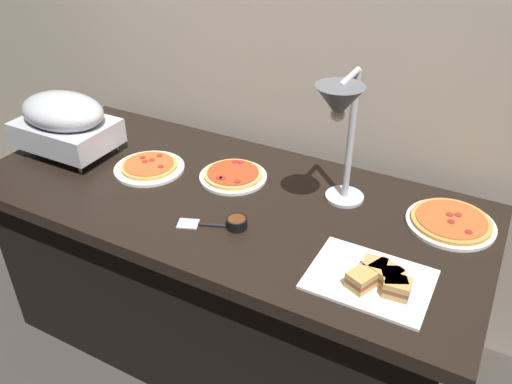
{
  "coord_description": "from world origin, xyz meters",
  "views": [
    {
      "loc": [
        0.87,
        -1.37,
        1.8
      ],
      "look_at": [
        0.13,
        0.0,
        0.81
      ],
      "focal_mm": 36.64,
      "sensor_mm": 36.0,
      "label": 1
    }
  ],
  "objects_px": {
    "chafing_dish": "(65,121)",
    "sauce_cup_near": "(237,223)",
    "pizza_plate_raised_stand": "(149,167)",
    "pizza_plate_center": "(233,175)",
    "heat_lamp": "(341,114)",
    "serving_spatula": "(200,224)",
    "sandwich_platter": "(377,279)",
    "pizza_plate_front": "(451,222)"
  },
  "relations": [
    {
      "from": "sauce_cup_near",
      "to": "pizza_plate_raised_stand",
      "type": "bearing_deg",
      "value": 161.08
    },
    {
      "from": "heat_lamp",
      "to": "pizza_plate_raised_stand",
      "type": "xyz_separation_m",
      "value": [
        -0.75,
        -0.04,
        -0.37
      ]
    },
    {
      "from": "pizza_plate_raised_stand",
      "to": "pizza_plate_center",
      "type": "bearing_deg",
      "value": 17.03
    },
    {
      "from": "pizza_plate_center",
      "to": "serving_spatula",
      "type": "height_order",
      "value": "pizza_plate_center"
    },
    {
      "from": "sauce_cup_near",
      "to": "serving_spatula",
      "type": "height_order",
      "value": "sauce_cup_near"
    },
    {
      "from": "heat_lamp",
      "to": "pizza_plate_front",
      "type": "height_order",
      "value": "heat_lamp"
    },
    {
      "from": "chafing_dish",
      "to": "sandwich_platter",
      "type": "distance_m",
      "value": 1.39
    },
    {
      "from": "heat_lamp",
      "to": "sauce_cup_near",
      "type": "bearing_deg",
      "value": -140.43
    },
    {
      "from": "heat_lamp",
      "to": "sauce_cup_near",
      "type": "relative_size",
      "value": 6.9
    },
    {
      "from": "serving_spatula",
      "to": "pizza_plate_front",
      "type": "bearing_deg",
      "value": 28.21
    },
    {
      "from": "pizza_plate_raised_stand",
      "to": "serving_spatula",
      "type": "bearing_deg",
      "value": -29.73
    },
    {
      "from": "heat_lamp",
      "to": "sauce_cup_near",
      "type": "distance_m",
      "value": 0.49
    },
    {
      "from": "sandwich_platter",
      "to": "serving_spatula",
      "type": "xyz_separation_m",
      "value": [
        -0.61,
        0.0,
        -0.02
      ]
    },
    {
      "from": "pizza_plate_front",
      "to": "pizza_plate_raised_stand",
      "type": "bearing_deg",
      "value": -170.93
    },
    {
      "from": "heat_lamp",
      "to": "pizza_plate_raised_stand",
      "type": "bearing_deg",
      "value": -176.98
    },
    {
      "from": "chafing_dish",
      "to": "pizza_plate_raised_stand",
      "type": "bearing_deg",
      "value": 5.87
    },
    {
      "from": "chafing_dish",
      "to": "pizza_plate_raised_stand",
      "type": "distance_m",
      "value": 0.41
    },
    {
      "from": "pizza_plate_front",
      "to": "sauce_cup_near",
      "type": "bearing_deg",
      "value": -150.78
    },
    {
      "from": "heat_lamp",
      "to": "pizza_plate_center",
      "type": "relative_size",
      "value": 1.88
    },
    {
      "from": "sauce_cup_near",
      "to": "serving_spatula",
      "type": "bearing_deg",
      "value": -157.59
    },
    {
      "from": "heat_lamp",
      "to": "serving_spatula",
      "type": "distance_m",
      "value": 0.59
    },
    {
      "from": "chafing_dish",
      "to": "sandwich_platter",
      "type": "xyz_separation_m",
      "value": [
        1.38,
        -0.18,
        -0.12
      ]
    },
    {
      "from": "pizza_plate_center",
      "to": "pizza_plate_raised_stand",
      "type": "height_order",
      "value": "same"
    },
    {
      "from": "serving_spatula",
      "to": "sauce_cup_near",
      "type": "bearing_deg",
      "value": 22.41
    },
    {
      "from": "pizza_plate_front",
      "to": "pizza_plate_raised_stand",
      "type": "relative_size",
      "value": 1.06
    },
    {
      "from": "sandwich_platter",
      "to": "sauce_cup_near",
      "type": "distance_m",
      "value": 0.5
    },
    {
      "from": "pizza_plate_front",
      "to": "serving_spatula",
      "type": "height_order",
      "value": "pizza_plate_front"
    },
    {
      "from": "heat_lamp",
      "to": "sandwich_platter",
      "type": "relative_size",
      "value": 1.4
    },
    {
      "from": "pizza_plate_raised_stand",
      "to": "sandwich_platter",
      "type": "bearing_deg",
      "value": -12.59
    },
    {
      "from": "chafing_dish",
      "to": "heat_lamp",
      "type": "bearing_deg",
      "value": 3.98
    },
    {
      "from": "sandwich_platter",
      "to": "chafing_dish",
      "type": "bearing_deg",
      "value": 172.44
    },
    {
      "from": "pizza_plate_center",
      "to": "serving_spatula",
      "type": "relative_size",
      "value": 1.53
    },
    {
      "from": "heat_lamp",
      "to": "chafing_dish",
      "type": "bearing_deg",
      "value": -176.02
    },
    {
      "from": "chafing_dish",
      "to": "pizza_plate_raised_stand",
      "type": "relative_size",
      "value": 1.42
    },
    {
      "from": "pizza_plate_front",
      "to": "serving_spatula",
      "type": "distance_m",
      "value": 0.84
    },
    {
      "from": "chafing_dish",
      "to": "sandwich_platter",
      "type": "bearing_deg",
      "value": -7.56
    },
    {
      "from": "pizza_plate_raised_stand",
      "to": "sauce_cup_near",
      "type": "relative_size",
      "value": 3.88
    },
    {
      "from": "chafing_dish",
      "to": "pizza_plate_center",
      "type": "height_order",
      "value": "chafing_dish"
    },
    {
      "from": "serving_spatula",
      "to": "pizza_plate_center",
      "type": "bearing_deg",
      "value": 100.11
    },
    {
      "from": "chafing_dish",
      "to": "sauce_cup_near",
      "type": "height_order",
      "value": "chafing_dish"
    },
    {
      "from": "pizza_plate_front",
      "to": "pizza_plate_raised_stand",
      "type": "distance_m",
      "value": 1.14
    },
    {
      "from": "chafing_dish",
      "to": "pizza_plate_center",
      "type": "bearing_deg",
      "value": 11.12
    }
  ]
}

